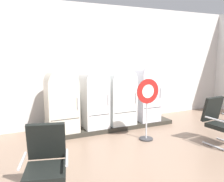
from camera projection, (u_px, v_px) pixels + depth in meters
back_wall at (95, 64)px, 6.76m from camera, size 11.76×0.12×3.28m
display_plinth at (105, 126)px, 6.44m from camera, size 3.73×0.95×0.11m
refrigerator_0 at (62, 99)px, 5.71m from camera, size 0.71×0.63×1.52m
refrigerator_1 at (94, 96)px, 6.09m from camera, size 0.60×0.71×1.50m
refrigerator_2 at (120, 94)px, 6.37m from camera, size 0.70×0.66×1.51m
refrigerator_3 at (147, 90)px, 6.69m from camera, size 0.59×0.61×1.58m
armchair_left at (46, 161)px, 3.26m from camera, size 0.71×0.80×1.02m
armchair_right at (219, 120)px, 5.24m from camera, size 0.64×0.73×1.02m
sign_stand at (147, 108)px, 5.45m from camera, size 0.55×0.32×1.41m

